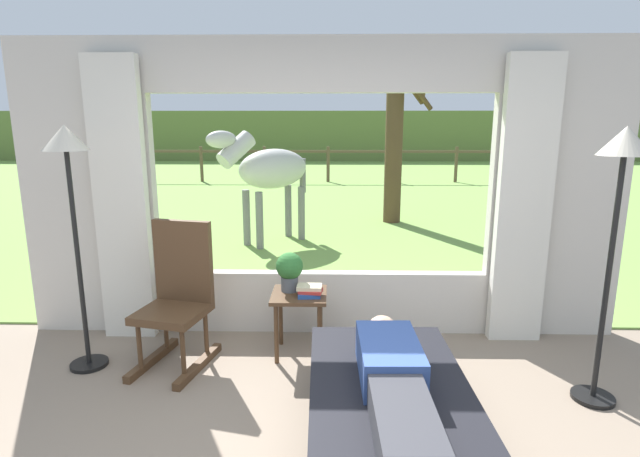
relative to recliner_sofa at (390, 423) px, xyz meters
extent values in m
cube|color=beige|center=(-2.45, 1.75, 1.06)|extent=(1.15, 0.12, 2.55)
cube|color=beige|center=(1.60, 1.75, 1.06)|extent=(1.15, 0.12, 2.55)
cube|color=beige|center=(-0.42, 1.75, 0.06)|extent=(2.90, 0.12, 0.55)
cube|color=beige|center=(-0.42, 1.75, 2.11)|extent=(2.90, 0.12, 0.45)
cube|color=silver|center=(-2.11, 1.61, 0.98)|extent=(0.44, 0.10, 2.40)
cube|color=silver|center=(1.27, 1.61, 0.98)|extent=(0.44, 0.10, 2.40)
cube|color=#759E47|center=(-0.42, 12.65, -0.21)|extent=(36.00, 21.68, 0.02)
cube|color=olive|center=(-0.42, 22.49, 0.98)|extent=(36.00, 2.00, 2.40)
cube|color=black|center=(0.00, 0.00, -0.10)|extent=(0.86, 1.58, 0.24)
cube|color=black|center=(0.00, 0.00, 0.11)|extent=(0.94, 1.72, 0.18)
cube|color=#334C8C|center=(0.00, 0.15, 0.31)|extent=(0.35, 0.61, 0.22)
cube|color=#333338|center=(0.00, -0.45, 0.29)|extent=(0.29, 0.69, 0.18)
sphere|color=tan|center=(0.00, 0.54, 0.31)|extent=(0.20, 0.20, 0.20)
cube|color=#4C331E|center=(-1.55, 1.03, 0.22)|extent=(0.58, 0.58, 0.06)
cube|color=#4C331E|center=(-1.50, 1.24, 0.56)|extent=(0.48, 0.17, 0.68)
cube|color=#4C331E|center=(-1.74, 1.08, -0.19)|extent=(0.21, 0.68, 0.06)
cube|color=#4C331E|center=(-1.35, 0.99, -0.19)|extent=(0.21, 0.68, 0.06)
cylinder|color=#4C331E|center=(-1.76, 0.90, 0.02)|extent=(0.04, 0.04, 0.38)
cylinder|color=#4C331E|center=(-1.41, 0.82, 0.02)|extent=(0.04, 0.04, 0.38)
cylinder|color=#4C331E|center=(-1.68, 1.25, 0.02)|extent=(0.04, 0.04, 0.38)
cylinder|color=#4C331E|center=(-1.33, 1.17, 0.02)|extent=(0.04, 0.04, 0.38)
cube|color=#4C331E|center=(-0.59, 1.27, 0.29)|extent=(0.44, 0.44, 0.03)
cylinder|color=#4C331E|center=(-0.76, 1.10, 0.03)|extent=(0.04, 0.04, 0.49)
cylinder|color=#4C331E|center=(-0.42, 1.10, 0.03)|extent=(0.04, 0.04, 0.49)
cylinder|color=#4C331E|center=(-0.76, 1.44, 0.03)|extent=(0.04, 0.04, 0.49)
cylinder|color=#4C331E|center=(-0.42, 1.44, 0.03)|extent=(0.04, 0.04, 0.49)
cylinder|color=#4C5156|center=(-0.67, 1.33, 0.36)|extent=(0.14, 0.14, 0.12)
sphere|color=#2D6B2D|center=(-0.67, 1.33, 0.51)|extent=(0.22, 0.22, 0.22)
cube|color=#23478C|center=(-0.51, 1.21, 0.32)|extent=(0.18, 0.15, 0.03)
cube|color=#B22D28|center=(-0.49, 1.20, 0.35)|extent=(0.20, 0.15, 0.02)
cube|color=beige|center=(-0.50, 1.22, 0.37)|extent=(0.20, 0.14, 0.03)
cylinder|color=black|center=(-2.22, 1.02, -0.20)|extent=(0.28, 0.28, 0.03)
cylinder|color=black|center=(-2.22, 1.02, 0.61)|extent=(0.04, 0.04, 1.67)
cone|color=beige|center=(-2.22, 1.02, 1.54)|extent=(0.32, 0.32, 0.18)
cylinder|color=black|center=(1.47, 0.63, -0.20)|extent=(0.28, 0.28, 0.03)
cylinder|color=black|center=(1.47, 0.63, 0.61)|extent=(0.04, 0.04, 1.66)
cone|color=beige|center=(1.47, 0.63, 1.53)|extent=(0.32, 0.32, 0.18)
ellipsoid|color=#B2B2AD|center=(-1.21, 5.03, 0.95)|extent=(1.26, 1.28, 0.60)
cylinder|color=#B2B2AD|center=(-1.68, 4.54, 1.26)|extent=(0.60, 0.61, 0.53)
ellipsoid|color=#B2B2AD|center=(-1.85, 4.37, 1.41)|extent=(0.48, 0.48, 0.24)
cube|color=slate|center=(-1.63, 4.60, 1.29)|extent=(0.36, 0.36, 0.32)
cylinder|color=slate|center=(-0.79, 5.46, 0.80)|extent=(0.14, 0.14, 0.55)
cylinder|color=slate|center=(-1.39, 4.61, 0.23)|extent=(0.11, 0.11, 0.85)
cylinder|color=slate|center=(-1.62, 4.84, 0.23)|extent=(0.11, 0.11, 0.85)
cylinder|color=slate|center=(-0.80, 5.22, 0.23)|extent=(0.11, 0.11, 0.85)
cylinder|color=slate|center=(-1.03, 5.44, 0.23)|extent=(0.11, 0.11, 0.85)
cylinder|color=#4C3823|center=(0.82, 6.69, 1.39)|extent=(0.32, 0.32, 3.17)
cylinder|color=#47331E|center=(1.03, 6.30, 2.32)|extent=(0.88, 0.55, 0.95)
cylinder|color=#47331E|center=(1.00, 6.41, 2.30)|extent=(0.68, 0.50, 0.70)
cylinder|color=#47331E|center=(1.34, 6.63, 2.54)|extent=(0.24, 1.30, 0.90)
cylinder|color=brown|center=(-8.42, 13.02, 0.35)|extent=(0.10, 0.10, 1.10)
cylinder|color=brown|center=(-6.42, 13.02, 0.35)|extent=(0.10, 0.10, 1.10)
cylinder|color=brown|center=(-4.42, 13.02, 0.35)|extent=(0.10, 0.10, 1.10)
cylinder|color=brown|center=(-2.42, 13.02, 0.35)|extent=(0.10, 0.10, 1.10)
cylinder|color=brown|center=(-0.42, 13.02, 0.35)|extent=(0.10, 0.10, 1.10)
cylinder|color=brown|center=(1.58, 13.02, 0.35)|extent=(0.10, 0.10, 1.10)
cylinder|color=brown|center=(3.58, 13.02, 0.35)|extent=(0.10, 0.10, 1.10)
cylinder|color=brown|center=(5.58, 13.02, 0.35)|extent=(0.10, 0.10, 1.10)
cylinder|color=brown|center=(7.58, 13.02, 0.35)|extent=(0.10, 0.10, 1.10)
cube|color=brown|center=(-0.42, 13.02, 0.75)|extent=(16.00, 0.06, 0.08)
camera|label=1|loc=(-0.34, -2.46, 1.64)|focal=27.57mm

